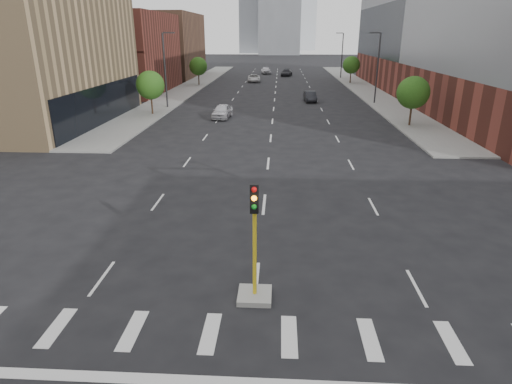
# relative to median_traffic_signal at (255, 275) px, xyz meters

# --- Properties ---
(sidewalk_left_far) EXTENTS (5.00, 92.00, 0.15)m
(sidewalk_left_far) POSITION_rel_median_traffic_signal_xyz_m (-15.00, 65.03, -0.90)
(sidewalk_left_far) COLOR gray
(sidewalk_left_far) RESTS_ON ground
(sidewalk_right_far) EXTENTS (5.00, 92.00, 0.15)m
(sidewalk_right_far) POSITION_rel_median_traffic_signal_xyz_m (15.00, 65.03, -0.90)
(sidewalk_right_far) COLOR gray
(sidewalk_right_far) RESTS_ON ground
(building_left_mid) EXTENTS (20.00, 24.00, 14.00)m
(building_left_mid) POSITION_rel_median_traffic_signal_xyz_m (-27.50, 31.03, 6.03)
(building_left_mid) COLOR tan
(building_left_mid) RESTS_ON ground
(building_left_far_a) EXTENTS (20.00, 22.00, 12.00)m
(building_left_far_a) POSITION_rel_median_traffic_signal_xyz_m (-27.50, 57.03, 5.03)
(building_left_far_a) COLOR brown
(building_left_far_a) RESTS_ON ground
(building_left_far_b) EXTENTS (20.00, 24.00, 13.00)m
(building_left_far_b) POSITION_rel_median_traffic_signal_xyz_m (-27.50, 83.03, 5.53)
(building_left_far_b) COLOR brown
(building_left_far_b) RESTS_ON ground
(building_right_main) EXTENTS (24.00, 70.00, 22.00)m
(building_right_main) POSITION_rel_median_traffic_signal_xyz_m (29.50, 51.03, 10.03)
(building_right_main) COLOR brown
(building_right_main) RESTS_ON ground
(tower_mid) EXTENTS (18.00, 18.00, 44.00)m
(tower_mid) POSITION_rel_median_traffic_signal_xyz_m (0.00, 191.03, 21.03)
(tower_mid) COLOR slate
(tower_mid) RESTS_ON ground
(median_traffic_signal) EXTENTS (1.20, 1.20, 4.40)m
(median_traffic_signal) POSITION_rel_median_traffic_signal_xyz_m (0.00, 0.00, 0.00)
(median_traffic_signal) COLOR #999993
(median_traffic_signal) RESTS_ON ground
(streetlight_right_a) EXTENTS (1.60, 0.22, 9.07)m
(streetlight_right_a) POSITION_rel_median_traffic_signal_xyz_m (13.41, 46.03, 4.04)
(streetlight_right_a) COLOR #2D2D30
(streetlight_right_a) RESTS_ON ground
(streetlight_right_b) EXTENTS (1.60, 0.22, 9.07)m
(streetlight_right_b) POSITION_rel_median_traffic_signal_xyz_m (13.41, 81.03, 4.04)
(streetlight_right_b) COLOR #2D2D30
(streetlight_right_b) RESTS_ON ground
(streetlight_left) EXTENTS (1.60, 0.22, 9.07)m
(streetlight_left) POSITION_rel_median_traffic_signal_xyz_m (-13.41, 41.03, 4.04)
(streetlight_left) COLOR #2D2D30
(streetlight_left) RESTS_ON ground
(tree_left_near) EXTENTS (3.20, 3.20, 4.85)m
(tree_left_near) POSITION_rel_median_traffic_signal_xyz_m (-14.00, 36.03, 2.42)
(tree_left_near) COLOR #382619
(tree_left_near) RESTS_ON ground
(tree_left_far) EXTENTS (3.20, 3.20, 4.85)m
(tree_left_far) POSITION_rel_median_traffic_signal_xyz_m (-14.00, 66.03, 2.42)
(tree_left_far) COLOR #382619
(tree_left_far) RESTS_ON ground
(tree_right_near) EXTENTS (3.20, 3.20, 4.85)m
(tree_right_near) POSITION_rel_median_traffic_signal_xyz_m (14.00, 31.03, 2.42)
(tree_right_near) COLOR #382619
(tree_right_near) RESTS_ON ground
(tree_right_far) EXTENTS (3.20, 3.20, 4.85)m
(tree_right_far) POSITION_rel_median_traffic_signal_xyz_m (14.00, 71.03, 2.42)
(tree_right_far) COLOR #382619
(tree_right_far) RESTS_ON ground
(car_near_left) EXTENTS (2.23, 4.63, 1.53)m
(car_near_left) POSITION_rel_median_traffic_signal_xyz_m (-5.65, 34.55, -0.21)
(car_near_left) COLOR silver
(car_near_left) RESTS_ON ground
(car_mid_right) EXTENTS (1.72, 4.28, 1.38)m
(car_mid_right) POSITION_rel_median_traffic_signal_xyz_m (4.96, 47.53, -0.28)
(car_mid_right) COLOR black
(car_mid_right) RESTS_ON ground
(car_far_left) EXTENTS (2.63, 5.21, 1.41)m
(car_far_left) POSITION_rel_median_traffic_signal_xyz_m (-4.37, 72.83, -0.27)
(car_far_left) COLOR silver
(car_far_left) RESTS_ON ground
(car_deep_right) EXTENTS (2.85, 5.35, 1.48)m
(car_deep_right) POSITION_rel_median_traffic_signal_xyz_m (2.14, 85.35, -0.24)
(car_deep_right) COLOR black
(car_deep_right) RESTS_ON ground
(car_distant) EXTENTS (2.61, 5.03, 1.64)m
(car_distant) POSITION_rel_median_traffic_signal_xyz_m (-2.63, 90.74, -0.16)
(car_distant) COLOR #BDBCC1
(car_distant) RESTS_ON ground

